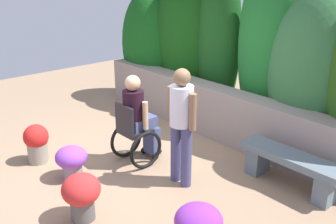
{
  "coord_description": "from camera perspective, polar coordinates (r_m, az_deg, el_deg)",
  "views": [
    {
      "loc": [
        4.11,
        -2.92,
        2.74
      ],
      "look_at": [
        0.36,
        0.36,
        0.85
      ],
      "focal_mm": 41.6,
      "sensor_mm": 36.0,
      "label": 1
    }
  ],
  "objects": [
    {
      "name": "flower_pot_red_accent",
      "position": [
        5.45,
        -13.94,
        -6.85
      ],
      "size": [
        0.43,
        0.43,
        0.47
      ],
      "color": "gray",
      "rests_on": "ground"
    },
    {
      "name": "flower_pot_small_foreground",
      "position": [
        4.57,
        -12.56,
        -11.6
      ],
      "size": [
        0.44,
        0.44,
        0.57
      ],
      "color": "#524F50",
      "rests_on": "ground"
    },
    {
      "name": "stone_bench",
      "position": [
        5.33,
        17.54,
        -7.48
      ],
      "size": [
        1.37,
        0.37,
        0.47
      ],
      "rotation": [
        0.0,
        0.0,
        -0.11
      ],
      "color": "slate",
      "rests_on": "ground"
    },
    {
      "name": "person_in_wheelchair",
      "position": [
        5.6,
        -4.55,
        -1.52
      ],
      "size": [
        0.53,
        0.66,
        1.33
      ],
      "rotation": [
        0.0,
        0.0,
        0.12
      ],
      "color": "black",
      "rests_on": "ground"
    },
    {
      "name": "ground_plane",
      "position": [
        5.74,
        -5.12,
        -7.85
      ],
      "size": [
        11.75,
        11.75,
        0.0
      ],
      "primitive_type": "plane",
      "color": "#94765C"
    },
    {
      "name": "person_standing_companion",
      "position": [
        4.92,
        1.98,
        -1.16
      ],
      "size": [
        0.49,
        0.3,
        1.57
      ],
      "rotation": [
        0.0,
        0.0,
        -0.0
      ],
      "color": "#43436F",
      "rests_on": "ground"
    },
    {
      "name": "hedge_backdrop",
      "position": [
        6.73,
        11.01,
        8.5
      ],
      "size": [
        6.11,
        1.21,
        3.18
      ],
      "color": "#135117",
      "rests_on": "ground"
    },
    {
      "name": "flower_pot_terracotta_by_wall",
      "position": [
        6.01,
        -18.7,
        -4.16
      ],
      "size": [
        0.36,
        0.36,
        0.59
      ],
      "color": "gray",
      "rests_on": "ground"
    },
    {
      "name": "stone_retaining_wall",
      "position": [
        6.61,
        6.78,
        0.13
      ],
      "size": [
        5.42,
        0.38,
        0.86
      ],
      "primitive_type": "cube",
      "color": "gray",
      "rests_on": "ground"
    }
  ]
}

